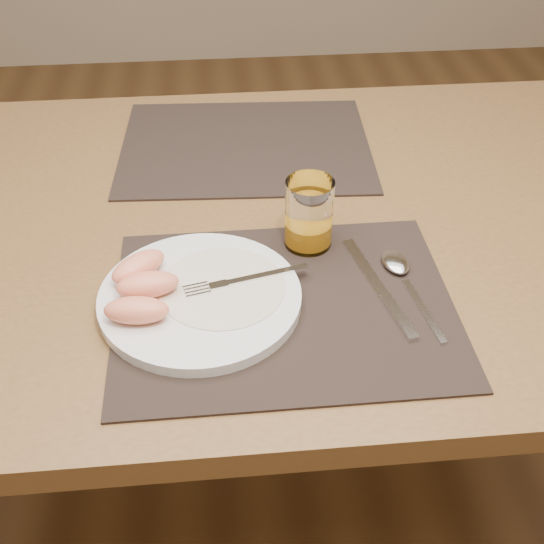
% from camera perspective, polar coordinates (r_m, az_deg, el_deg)
% --- Properties ---
extents(ground, '(5.00, 5.00, 0.00)m').
position_cam_1_polar(ground, '(1.63, -1.05, -17.46)').
color(ground, brown).
rests_on(ground, ground).
extents(table, '(1.40, 0.90, 0.75)m').
position_cam_1_polar(table, '(1.13, -1.44, 1.35)').
color(table, brown).
rests_on(table, ground).
extents(placemat_near, '(0.45, 0.35, 0.00)m').
position_cam_1_polar(placemat_near, '(0.91, 1.05, -2.84)').
color(placemat_near, black).
rests_on(placemat_near, table).
extents(placemat_far, '(0.47, 0.37, 0.00)m').
position_cam_1_polar(placemat_far, '(1.27, -2.22, 10.53)').
color(placemat_far, black).
rests_on(placemat_far, table).
extents(plate, '(0.27, 0.27, 0.02)m').
position_cam_1_polar(plate, '(0.91, -6.03, -2.17)').
color(plate, white).
rests_on(plate, placemat_near).
extents(plate_dressing, '(0.17, 0.17, 0.00)m').
position_cam_1_polar(plate_dressing, '(0.91, -4.19, -1.23)').
color(plate_dressing, white).
rests_on(plate_dressing, plate).
extents(fork, '(0.17, 0.06, 0.00)m').
position_cam_1_polar(fork, '(0.92, -3.04, -0.80)').
color(fork, silver).
rests_on(fork, plate).
extents(knife, '(0.06, 0.22, 0.01)m').
position_cam_1_polar(knife, '(0.93, 9.33, -1.88)').
color(knife, silver).
rests_on(knife, placemat_near).
extents(spoon, '(0.05, 0.19, 0.01)m').
position_cam_1_polar(spoon, '(0.97, 10.60, 0.27)').
color(spoon, silver).
rests_on(spoon, placemat_near).
extents(juice_glass, '(0.07, 0.07, 0.11)m').
position_cam_1_polar(juice_glass, '(0.99, 3.09, 4.61)').
color(juice_glass, white).
rests_on(juice_glass, placemat_near).
extents(grapefruit_wedges, '(0.10, 0.15, 0.03)m').
position_cam_1_polar(grapefruit_wedges, '(0.90, -10.91, -1.21)').
color(grapefruit_wedges, '#F98D65').
rests_on(grapefruit_wedges, plate).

